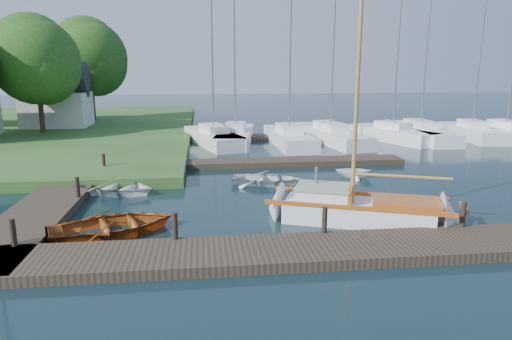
{
  "coord_description": "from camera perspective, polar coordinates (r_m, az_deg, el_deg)",
  "views": [
    {
      "loc": [
        -2.17,
        -17.87,
        5.2
      ],
      "look_at": [
        0.0,
        0.0,
        1.2
      ],
      "focal_mm": 32.0,
      "sensor_mm": 36.0,
      "label": 1
    }
  ],
  "objects": [
    {
      "name": "far_dock",
      "position": [
        25.24,
        2.73,
        0.97
      ],
      "size": [
        14.0,
        1.6,
        0.3
      ],
      "primitive_type": "cube",
      "color": "#2E261E",
      "rests_on": "ground"
    },
    {
      "name": "mooring_post_3",
      "position": [
        15.9,
        24.47,
        -5.08
      ],
      "size": [
        0.16,
        0.16,
        0.8
      ],
      "primitive_type": "cylinder",
      "color": "black",
      "rests_on": "near_dock"
    },
    {
      "name": "marina_boat_7",
      "position": [
        39.42,
        28.76,
        4.24
      ],
      "size": [
        2.41,
        8.25,
        11.12
      ],
      "rotation": [
        0.0,
        0.0,
        1.6
      ],
      "color": "white",
      "rests_on": "ground"
    },
    {
      "name": "marina_boat_0",
      "position": [
        32.16,
        -5.3,
        4.21
      ],
      "size": [
        4.33,
        8.22,
        11.67
      ],
      "rotation": [
        0.0,
        0.0,
        1.85
      ],
      "color": "white",
      "rests_on": "ground"
    },
    {
      "name": "mooring_post_4",
      "position": [
        19.05,
        -21.4,
        -2.02
      ],
      "size": [
        0.16,
        0.16,
        0.8
      ],
      "primitive_type": "cylinder",
      "color": "black",
      "rests_on": "left_dock"
    },
    {
      "name": "pontoon",
      "position": [
        36.35,
        12.74,
        4.23
      ],
      "size": [
        30.0,
        1.6,
        0.3
      ],
      "primitive_type": "cube",
      "color": "#2E261E",
      "rests_on": "ground"
    },
    {
      "name": "mooring_post_1",
      "position": [
        13.66,
        -10.08,
        -6.91
      ],
      "size": [
        0.16,
        0.16,
        0.8
      ],
      "primitive_type": "cylinder",
      "color": "black",
      "rests_on": "near_dock"
    },
    {
      "name": "marina_boat_3",
      "position": [
        33.81,
        9.29,
        4.5
      ],
      "size": [
        3.54,
        10.02,
        12.39
      ],
      "rotation": [
        0.0,
        0.0,
        1.71
      ],
      "color": "white",
      "rests_on": "ground"
    },
    {
      "name": "sailboat",
      "position": [
        16.35,
        13.14,
        -5.09
      ],
      "size": [
        7.37,
        4.43,
        9.83
      ],
      "rotation": [
        0.0,
        0.0,
        -0.37
      ],
      "color": "white",
      "rests_on": "ground"
    },
    {
      "name": "tree_7",
      "position": [
        45.02,
        -20.08,
        13.07
      ],
      "size": [
        6.83,
        6.83,
        9.38
      ],
      "color": "#332114",
      "rests_on": "shore"
    },
    {
      "name": "tender_c",
      "position": [
        20.99,
        1.28,
        -0.9
      ],
      "size": [
        3.66,
        3.02,
        0.66
      ],
      "primitive_type": "imported",
      "rotation": [
        0.0,
        0.0,
        1.31
      ],
      "color": "white",
      "rests_on": "ground"
    },
    {
      "name": "tender_a",
      "position": [
        20.32,
        -17.24,
        -1.82
      ],
      "size": [
        4.24,
        3.72,
        0.73
      ],
      "primitive_type": "imported",
      "rotation": [
        0.0,
        0.0,
        1.16
      ],
      "color": "white",
      "rests_on": "ground"
    },
    {
      "name": "near_dock",
      "position": [
        13.08,
        3.22,
        -10.2
      ],
      "size": [
        18.0,
        2.2,
        0.3
      ],
      "primitive_type": "cube",
      "color": "#2E261E",
      "rests_on": "ground"
    },
    {
      "name": "dinghy",
      "position": [
        15.39,
        -17.48,
        -6.22
      ],
      "size": [
        4.65,
        3.96,
        0.82
      ],
      "primitive_type": "imported",
      "rotation": [
        0.0,
        0.0,
        1.91
      ],
      "color": "#985313",
      "rests_on": "ground"
    },
    {
      "name": "mooring_post_0",
      "position": [
        14.64,
        -28.08,
        -6.91
      ],
      "size": [
        0.16,
        0.16,
        0.8
      ],
      "primitive_type": "cylinder",
      "color": "black",
      "rests_on": "near_dock"
    },
    {
      "name": "marina_boat_4",
      "position": [
        35.24,
        16.69,
        4.45
      ],
      "size": [
        4.78,
        7.67,
        10.3
      ],
      "rotation": [
        0.0,
        0.0,
        1.95
      ],
      "color": "white",
      "rests_on": "ground"
    },
    {
      "name": "mooring_post_2",
      "position": [
        14.12,
        8.57,
        -6.2
      ],
      "size": [
        0.16,
        0.16,
        0.8
      ],
      "primitive_type": "cylinder",
      "color": "black",
      "rests_on": "near_dock"
    },
    {
      "name": "marina_boat_6",
      "position": [
        38.46,
        25.42,
        4.41
      ],
      "size": [
        2.94,
        7.48,
        11.04
      ],
      "rotation": [
        0.0,
        0.0,
        1.47
      ],
      "color": "white",
      "rests_on": "ground"
    },
    {
      "name": "marina_boat_1",
      "position": [
        32.84,
        -2.61,
        4.4
      ],
      "size": [
        3.52,
        8.39,
        10.15
      ],
      "rotation": [
        0.0,
        0.0,
        1.4
      ],
      "color": "white",
      "rests_on": "ground"
    },
    {
      "name": "tender_d",
      "position": [
        22.7,
        12.24,
        0.23
      ],
      "size": [
        2.16,
        1.98,
        0.96
      ],
      "primitive_type": "imported",
      "rotation": [
        0.0,
        0.0,
        1.31
      ],
      "color": "white",
      "rests_on": "ground"
    },
    {
      "name": "mooring_post_5",
      "position": [
        23.81,
        -18.5,
        0.98
      ],
      "size": [
        0.16,
        0.16,
        0.8
      ],
      "primitive_type": "cylinder",
      "color": "black",
      "rests_on": "left_dock"
    },
    {
      "name": "tree_3",
      "position": [
        37.82,
        -25.77,
        12.24
      ],
      "size": [
        6.41,
        6.38,
        8.74
      ],
      "color": "#332114",
      "rests_on": "shore"
    },
    {
      "name": "house_c",
      "position": [
        41.67,
        -23.64,
        7.89
      ],
      "size": [
        5.25,
        4.0,
        5.28
      ],
      "color": "beige",
      "rests_on": "shore"
    },
    {
      "name": "marina_boat_5",
      "position": [
        36.88,
        19.84,
        4.56
      ],
      "size": [
        2.71,
        9.68,
        11.2
      ],
      "rotation": [
        0.0,
        0.0,
        1.52
      ],
      "color": "white",
      "rests_on": "ground"
    },
    {
      "name": "ground",
      "position": [
        18.74,
        0.0,
        -3.58
      ],
      "size": [
        160.0,
        160.0,
        0.0
      ],
      "primitive_type": "plane",
      "color": "black",
      "rests_on": "ground"
    },
    {
      "name": "left_dock",
      "position": [
        21.32,
        -22.59,
        -2.16
      ],
      "size": [
        2.2,
        18.0,
        0.3
      ],
      "primitive_type": "cube",
      "color": "#2E261E",
      "rests_on": "ground"
    },
    {
      "name": "marina_boat_2",
      "position": [
        32.16,
        4.14,
        4.21
      ],
      "size": [
        2.42,
        8.46,
        10.5
      ],
      "rotation": [
        0.0,
        0.0,
        1.6
      ],
      "color": "white",
      "rests_on": "ground"
    }
  ]
}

